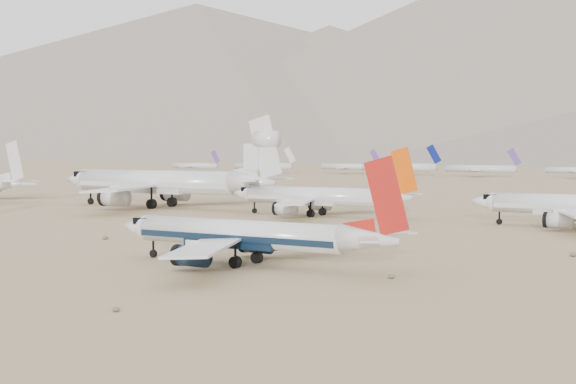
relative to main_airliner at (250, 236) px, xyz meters
The scene contains 5 objects.
ground 6.93m from the main_airliner, 163.51° to the right, with size 7000.00×7000.00×0.00m, color #937955.
main_airliner is the anchor object (origin of this frame).
row2_orange_tail 74.64m from the main_airliner, 111.85° to the left, with size 41.92×41.01×14.95m.
row2_white_trijet 101.93m from the main_airliner, 134.82° to the left, with size 62.84×61.42×22.27m.
desert_scrub 31.24m from the main_airliner, 96.15° to the right, with size 261.14×121.67×0.63m.
Camera 1 is at (59.39, -80.27, 14.25)m, focal length 50.00 mm.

